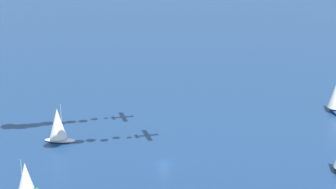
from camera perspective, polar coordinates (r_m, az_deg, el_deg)
The scene contains 3 objects.
ground_plane at distance 170.18m, azimuth -0.35°, elevation -6.07°, with size 2000.00×2000.00×0.00m, color navy.
sailboat_offshore at distance 157.47m, azimuth -12.42°, elevation -7.11°, with size 6.14×5.79×8.52m.
sailboat_trailing at distance 183.86m, azimuth -9.65°, elevation -2.67°, with size 9.05×6.34×11.34m.
Camera 1 is at (71.73, -137.04, 70.97)m, focal length 69.38 mm.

